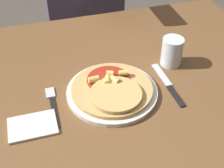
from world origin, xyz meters
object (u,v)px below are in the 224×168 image
(knife, at_px, (168,85))
(fork, at_px, (53,104))
(drinking_glass, at_px, (172,52))
(dining_table, at_px, (122,109))
(pizza, at_px, (112,89))
(plate, at_px, (112,92))

(knife, bearing_deg, fork, 177.31)
(fork, xyz_separation_m, drinking_glass, (0.43, 0.09, 0.05))
(dining_table, relative_size, knife, 5.38)
(pizza, xyz_separation_m, knife, (0.19, -0.01, -0.02))
(knife, xyz_separation_m, drinking_glass, (0.06, 0.11, 0.05))
(drinking_glass, bearing_deg, plate, -158.81)
(plate, bearing_deg, knife, -4.13)
(plate, xyz_separation_m, fork, (-0.19, 0.00, -0.00))
(pizza, bearing_deg, knife, -2.56)
(drinking_glass, bearing_deg, pizza, -157.75)
(drinking_glass, bearing_deg, fork, -168.18)
(plate, distance_m, pizza, 0.02)
(dining_table, height_order, drinking_glass, drinking_glass)
(plate, height_order, drinking_glass, drinking_glass)
(knife, bearing_deg, plate, 175.87)
(drinking_glass, bearing_deg, knife, -117.19)
(dining_table, bearing_deg, drinking_glass, 19.50)
(dining_table, bearing_deg, fork, -175.25)
(fork, xyz_separation_m, knife, (0.37, -0.02, 0.00))
(dining_table, distance_m, pizza, 0.14)
(dining_table, relative_size, drinking_glass, 11.72)
(dining_table, height_order, fork, fork)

